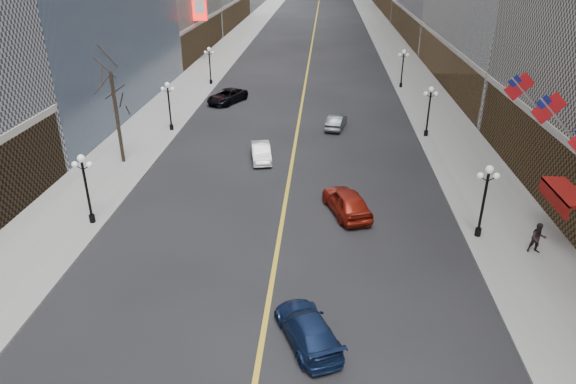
# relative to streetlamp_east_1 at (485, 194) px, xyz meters

# --- Properties ---
(sidewalk_east) EXTENTS (6.00, 230.00, 0.15)m
(sidewalk_east) POSITION_rel_streetlamp_east_1_xyz_m (2.20, 40.00, -2.83)
(sidewalk_east) COLOR gray
(sidewalk_east) RESTS_ON ground
(sidewalk_west) EXTENTS (6.00, 230.00, 0.15)m
(sidewalk_west) POSITION_rel_streetlamp_east_1_xyz_m (-25.80, 40.00, -2.83)
(sidewalk_west) COLOR gray
(sidewalk_west) RESTS_ON ground
(lane_line) EXTENTS (0.25, 200.00, 0.02)m
(lane_line) POSITION_rel_streetlamp_east_1_xyz_m (-11.80, 50.00, -2.89)
(lane_line) COLOR gold
(lane_line) RESTS_ON ground
(streetlamp_east_1) EXTENTS (1.26, 0.44, 4.52)m
(streetlamp_east_1) POSITION_rel_streetlamp_east_1_xyz_m (0.00, 0.00, 0.00)
(streetlamp_east_1) COLOR black
(streetlamp_east_1) RESTS_ON sidewalk_east
(streetlamp_east_2) EXTENTS (1.26, 0.44, 4.52)m
(streetlamp_east_2) POSITION_rel_streetlamp_east_1_xyz_m (0.00, 18.00, 0.00)
(streetlamp_east_2) COLOR black
(streetlamp_east_2) RESTS_ON sidewalk_east
(streetlamp_east_3) EXTENTS (1.26, 0.44, 4.52)m
(streetlamp_east_3) POSITION_rel_streetlamp_east_1_xyz_m (0.00, 36.00, 0.00)
(streetlamp_east_3) COLOR black
(streetlamp_east_3) RESTS_ON sidewalk_east
(streetlamp_west_1) EXTENTS (1.26, 0.44, 4.52)m
(streetlamp_west_1) POSITION_rel_streetlamp_east_1_xyz_m (-23.60, 0.00, 0.00)
(streetlamp_west_1) COLOR black
(streetlamp_west_1) RESTS_ON sidewalk_west
(streetlamp_west_2) EXTENTS (1.26, 0.44, 4.52)m
(streetlamp_west_2) POSITION_rel_streetlamp_east_1_xyz_m (-23.60, 18.00, 0.00)
(streetlamp_west_2) COLOR black
(streetlamp_west_2) RESTS_ON sidewalk_west
(streetlamp_west_3) EXTENTS (1.26, 0.44, 4.52)m
(streetlamp_west_3) POSITION_rel_streetlamp_east_1_xyz_m (-23.60, 36.00, 0.00)
(streetlamp_west_3) COLOR black
(streetlamp_west_3) RESTS_ON sidewalk_west
(flag_4) EXTENTS (2.87, 0.12, 2.87)m
(flag_4) POSITION_rel_streetlamp_east_1_xyz_m (3.51, 2.00, 4.39)
(flag_4) COLOR #B2B2B7
(flag_4) RESTS_ON ground
(flag_5) EXTENTS (2.87, 0.12, 2.87)m
(flag_5) POSITION_rel_streetlamp_east_1_xyz_m (3.51, 7.00, 4.39)
(flag_5) COLOR #B2B2B7
(flag_5) RESTS_ON ground
(awning_c) EXTENTS (1.40, 4.00, 0.93)m
(awning_c) POSITION_rel_streetlamp_east_1_xyz_m (4.30, -0.00, 0.18)
(awning_c) COLOR maroon
(awning_c) RESTS_ON ground
(tree_west_far) EXTENTS (3.60, 3.60, 7.92)m
(tree_west_far) POSITION_rel_streetlamp_east_1_xyz_m (-25.30, 10.00, 3.34)
(tree_west_far) COLOR #2D231C
(tree_west_far) RESTS_ON sidewalk_west
(car_nb_mid) EXTENTS (2.22, 4.37, 1.38)m
(car_nb_mid) POSITION_rel_streetlamp_east_1_xyz_m (-14.34, 11.39, -2.21)
(car_nb_mid) COLOR silver
(car_nb_mid) RESTS_ON ground
(car_nb_far) EXTENTS (4.51, 5.92, 1.49)m
(car_nb_far) POSITION_rel_streetlamp_east_1_xyz_m (-20.11, 28.10, -2.15)
(car_nb_far) COLOR black
(car_nb_far) RESTS_ON ground
(car_sb_near) EXTENTS (3.62, 5.05, 1.36)m
(car_sb_near) POSITION_rel_streetlamp_east_1_xyz_m (-9.80, -9.61, -2.22)
(car_sb_near) COLOR #132248
(car_sb_near) RESTS_ON ground
(car_sb_mid) EXTENTS (3.54, 5.40, 1.71)m
(car_sb_mid) POSITION_rel_streetlamp_east_1_xyz_m (-7.72, 2.57, -2.05)
(car_sb_mid) COLOR maroon
(car_sb_mid) RESTS_ON ground
(car_sb_far) EXTENTS (2.22, 4.29, 1.35)m
(car_sb_far) POSITION_rel_streetlamp_east_1_xyz_m (-8.14, 19.92, -2.23)
(car_sb_far) COLOR #484E4F
(car_sb_far) RESTS_ON ground
(ped_east_walk) EXTENTS (0.90, 0.51, 1.82)m
(ped_east_walk) POSITION_rel_streetlamp_east_1_xyz_m (2.75, -1.65, -1.84)
(ped_east_walk) COLOR black
(ped_east_walk) RESTS_ON sidewalk_east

